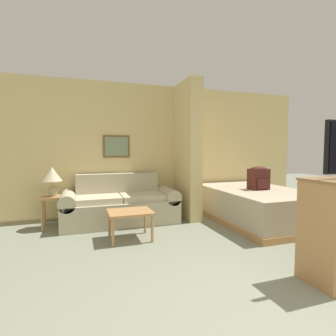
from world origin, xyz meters
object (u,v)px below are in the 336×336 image
couch (120,205)px  coffee_table (130,215)px  table_lamp (52,176)px  backpack (259,177)px  bed (256,205)px

couch → coffee_table: bearing=-89.9°
coffee_table → table_lamp: table_lamp is taller
table_lamp → backpack: table_lamp is taller
coffee_table → backpack: size_ratio=1.52×
table_lamp → bed: 3.62m
coffee_table → backpack: backpack is taller
couch → coffee_table: (0.00, -0.95, 0.05)m
couch → bed: size_ratio=0.93×
table_lamp → bed: table_lamp is taller
couch → bed: bearing=-16.7°
backpack → bed: bearing=104.7°
backpack → coffee_table: bearing=-175.3°
coffee_table → table_lamp: 1.57m
couch → coffee_table: size_ratio=3.22×
couch → backpack: 2.55m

